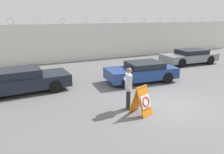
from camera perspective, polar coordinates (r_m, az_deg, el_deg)
ground_plane at (r=10.31m, az=13.84°, el=-6.79°), size 90.00×90.00×0.00m
perimeter_wall at (r=19.59m, az=-6.82°, el=9.10°), size 36.00×0.30×3.67m
barricade_sign at (r=8.91m, az=7.86°, el=-6.10°), size 0.83×0.95×1.17m
security_guard at (r=9.16m, az=4.31°, el=-2.42°), size 0.54×0.64×1.82m
parked_car_front_coupe at (r=12.23m, az=-22.61°, el=-0.78°), size 4.83×2.14×1.26m
parked_car_rear_sedan at (r=13.23m, az=7.75°, el=1.42°), size 4.36×2.20×1.20m
parked_car_far_side at (r=19.15m, az=19.57°, el=5.12°), size 4.74×2.17×1.17m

